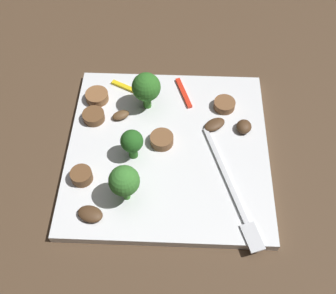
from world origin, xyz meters
TOP-DOWN VIEW (x-y plane):
  - ground_plane at (0.00, 0.00)m, footprint 1.40×1.40m
  - plate at (0.00, 0.00)m, footprint 0.27×0.27m
  - fork at (0.07, 0.08)m, footprint 0.17×0.07m
  - broccoli_floret_0 at (0.01, -0.04)m, footprint 0.03×0.03m
  - broccoli_floret_1 at (0.08, -0.05)m, footprint 0.04×0.04m
  - broccoli_floret_2 at (-0.07, -0.03)m, footprint 0.04×0.04m
  - sausage_slice_0 at (-0.07, 0.08)m, footprint 0.04×0.04m
  - sausage_slice_1 at (0.05, -0.11)m, footprint 0.04×0.04m
  - sausage_slice_2 at (-0.08, -0.11)m, footprint 0.05×0.05m
  - sausage_slice_3 at (-0.04, -0.11)m, footprint 0.04×0.04m
  - sausage_slice_4 at (-0.01, -0.01)m, footprint 0.04×0.04m
  - mushroom_0 at (-0.03, 0.10)m, footprint 0.03×0.03m
  - mushroom_1 at (0.10, -0.09)m, footprint 0.03×0.04m
  - mushroom_2 at (-0.04, 0.06)m, footprint 0.03×0.04m
  - mushroom_3 at (-0.05, -0.07)m, footprint 0.02×0.03m
  - pepper_strip_0 at (-0.10, 0.02)m, footprint 0.06×0.03m
  - pepper_strip_1 at (-0.10, -0.06)m, footprint 0.03×0.05m

SIDE VIEW (x-z plane):
  - ground_plane at x=0.00m, z-range 0.00..0.00m
  - plate at x=0.00m, z-range 0.00..0.01m
  - fork at x=0.07m, z-range 0.01..0.02m
  - pepper_strip_0 at x=-0.10m, z-range 0.01..0.02m
  - pepper_strip_1 at x=-0.10m, z-range 0.01..0.02m
  - mushroom_2 at x=-0.04m, z-range 0.01..0.02m
  - mushroom_3 at x=-0.05m, z-range 0.01..0.02m
  - mushroom_1 at x=0.10m, z-range 0.01..0.02m
  - sausage_slice_0 at x=-0.07m, z-range 0.01..0.02m
  - sausage_slice_3 at x=-0.04m, z-range 0.01..0.02m
  - sausage_slice_2 at x=-0.08m, z-range 0.01..0.03m
  - sausage_slice_4 at x=-0.01m, z-range 0.01..0.03m
  - mushroom_0 at x=-0.03m, z-range 0.01..0.03m
  - sausage_slice_1 at x=0.05m, z-range 0.01..0.03m
  - broccoli_floret_0 at x=0.01m, z-range 0.02..0.07m
  - broccoli_floret_2 at x=-0.07m, z-range 0.02..0.08m
  - broccoli_floret_1 at x=0.08m, z-range 0.02..0.08m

